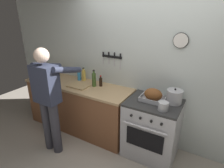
# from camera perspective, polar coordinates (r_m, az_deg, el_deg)

# --- Properties ---
(wall_back) EXTENTS (6.00, 0.13, 2.60)m
(wall_back) POSITION_cam_1_polar(r_m,az_deg,el_deg) (2.96, 11.66, 5.23)
(wall_back) COLOR silver
(wall_back) RESTS_ON ground
(counter_block) EXTENTS (2.03, 0.65, 0.90)m
(counter_block) POSITION_cam_1_polar(r_m,az_deg,el_deg) (3.55, -10.16, -6.69)
(counter_block) COLOR brown
(counter_block) RESTS_ON ground
(stove) EXTENTS (0.76, 0.67, 0.90)m
(stove) POSITION_cam_1_polar(r_m,az_deg,el_deg) (2.95, 12.15, -13.26)
(stove) COLOR #BCBCC1
(stove) RESTS_ON ground
(person_cook) EXTENTS (0.51, 0.63, 1.66)m
(person_cook) POSITION_cam_1_polar(r_m,az_deg,el_deg) (2.88, -19.05, -3.39)
(person_cook) COLOR #383842
(person_cook) RESTS_ON ground
(roasting_pan) EXTENTS (0.35, 0.26, 0.19)m
(roasting_pan) POSITION_cam_1_polar(r_m,az_deg,el_deg) (2.71, 12.54, -3.42)
(roasting_pan) COLOR #B7B7BC
(roasting_pan) RESTS_ON stove
(stock_pot) EXTENTS (0.22, 0.22, 0.22)m
(stock_pot) POSITION_cam_1_polar(r_m,az_deg,el_deg) (2.73, 18.69, -3.69)
(stock_pot) COLOR #B7B7BC
(stock_pot) RESTS_ON stove
(saucepan) EXTENTS (0.14, 0.14, 0.11)m
(saucepan) POSITION_cam_1_polar(r_m,az_deg,el_deg) (2.51, 15.52, -6.57)
(saucepan) COLOR #B7B7BC
(saucepan) RESTS_ON stove
(cutting_board) EXTENTS (0.36, 0.24, 0.02)m
(cutting_board) POSITION_cam_1_polar(r_m,az_deg,el_deg) (3.24, -10.32, -0.56)
(cutting_board) COLOR tan
(cutting_board) RESTS_ON counter_block
(bottle_dish_soap) EXTENTS (0.07, 0.07, 0.24)m
(bottle_dish_soap) POSITION_cam_1_polar(r_m,az_deg,el_deg) (3.51, -10.12, 2.76)
(bottle_dish_soap) COLOR #338CCC
(bottle_dish_soap) RESTS_ON counter_block
(bottle_cooking_oil) EXTENTS (0.07, 0.07, 0.25)m
(bottle_cooking_oil) POSITION_cam_1_polar(r_m,az_deg,el_deg) (3.48, -8.70, 2.71)
(bottle_cooking_oil) COLOR gold
(bottle_cooking_oil) RESTS_ON counter_block
(bottle_soy_sauce) EXTENTS (0.06, 0.06, 0.19)m
(bottle_soy_sauce) POSITION_cam_1_polar(r_m,az_deg,el_deg) (3.18, -3.50, 0.69)
(bottle_soy_sauce) COLOR black
(bottle_soy_sauce) RESTS_ON counter_block
(bottle_olive_oil) EXTENTS (0.07, 0.07, 0.29)m
(bottle_olive_oil) POSITION_cam_1_polar(r_m,az_deg,el_deg) (3.17, -5.57, 1.37)
(bottle_olive_oil) COLOR #385623
(bottle_olive_oil) RESTS_ON counter_block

